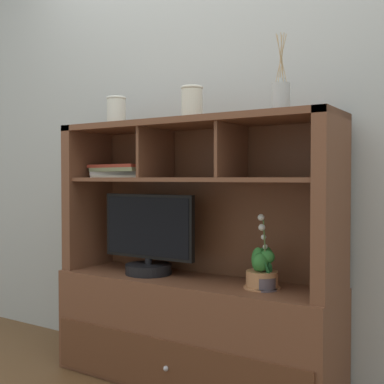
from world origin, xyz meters
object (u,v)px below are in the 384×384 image
(media_console, at_px, (193,300))
(ceramic_vase, at_px, (192,103))
(diffuser_bottle, at_px, (281,97))
(potted_fern, at_px, (262,271))
(accent_vase, at_px, (116,111))
(tv_monitor, at_px, (148,240))
(potted_orchid, at_px, (265,277))
(magazine_stack_left, at_px, (125,171))

(media_console, xyz_separation_m, ceramic_vase, (0.00, -0.00, 0.96))
(diffuser_bottle, distance_m, ceramic_vase, 0.46)
(potted_fern, xyz_separation_m, accent_vase, (-0.84, -0.01, 0.77))
(media_console, distance_m, ceramic_vase, 0.96)
(potted_fern, bearing_deg, ceramic_vase, 177.57)
(media_console, relative_size, tv_monitor, 2.64)
(media_console, bearing_deg, ceramic_vase, -90.00)
(potted_orchid, bearing_deg, magazine_stack_left, 175.88)
(media_console, height_order, diffuser_bottle, diffuser_bottle)
(magazine_stack_left, bearing_deg, accent_vase, -112.51)
(diffuser_bottle, relative_size, accent_vase, 2.25)
(media_console, relative_size, magazine_stack_left, 3.75)
(accent_vase, bearing_deg, magazine_stack_left, 67.49)
(potted_fern, relative_size, ceramic_vase, 1.12)
(ceramic_vase, bearing_deg, accent_vase, -177.01)
(potted_orchid, distance_m, accent_vase, 1.17)
(media_console, distance_m, magazine_stack_left, 0.77)
(potted_fern, relative_size, diffuser_bottle, 0.54)
(diffuser_bottle, bearing_deg, accent_vase, -179.70)
(magazine_stack_left, bearing_deg, potted_orchid, -4.12)
(potted_orchid, xyz_separation_m, diffuser_bottle, (0.06, 0.02, 0.78))
(media_console, relative_size, diffuser_bottle, 4.18)
(media_console, xyz_separation_m, tv_monitor, (-0.25, -0.03, 0.28))
(potted_orchid, xyz_separation_m, accent_vase, (-0.86, 0.01, 0.79))
(diffuser_bottle, height_order, accent_vase, diffuser_bottle)
(potted_fern, distance_m, ceramic_vase, 0.86)
(potted_orchid, bearing_deg, media_console, 174.21)
(ceramic_vase, bearing_deg, diffuser_bottle, -2.40)
(magazine_stack_left, height_order, accent_vase, accent_vase)
(potted_orchid, height_order, diffuser_bottle, diffuser_bottle)
(tv_monitor, height_order, accent_vase, accent_vase)
(magazine_stack_left, xyz_separation_m, ceramic_vase, (0.44, -0.02, 0.32))
(media_console, height_order, potted_fern, media_console)
(magazine_stack_left, height_order, ceramic_vase, ceramic_vase)
(media_console, xyz_separation_m, diffuser_bottle, (0.46, -0.02, 0.94))
(media_console, bearing_deg, accent_vase, -176.66)
(potted_fern, bearing_deg, media_console, 177.14)
(magazine_stack_left, distance_m, ceramic_vase, 0.55)
(diffuser_bottle, bearing_deg, tv_monitor, -179.46)
(potted_fern, height_order, diffuser_bottle, diffuser_bottle)
(potted_fern, relative_size, accent_vase, 1.21)
(potted_fern, xyz_separation_m, diffuser_bottle, (0.09, -0.00, 0.76))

